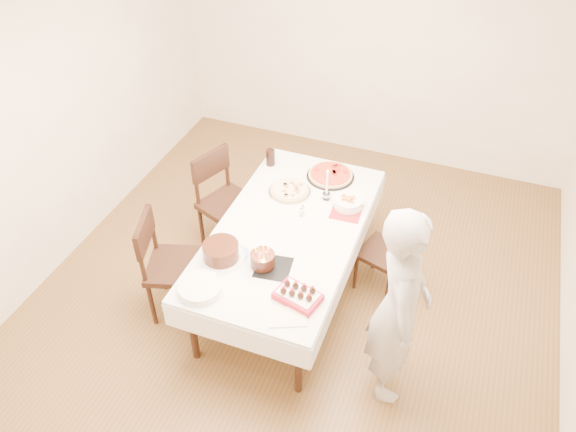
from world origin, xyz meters
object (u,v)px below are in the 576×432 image
(pasta_bowl, at_px, (348,202))
(cola_glass, at_px, (270,157))
(chair_left_savory, at_px, (229,205))
(chair_left_dessert, at_px, (176,266))
(pizza_pepperoni, at_px, (330,175))
(pizza_white, at_px, (290,190))
(chair_right_savory, at_px, (383,253))
(birthday_cake, at_px, (262,256))
(person, at_px, (399,308))
(layer_cake, at_px, (221,252))
(dining_table, at_px, (288,261))
(taper_candle, at_px, (327,184))
(strawberry_box, at_px, (298,295))

(pasta_bowl, distance_m, cola_glass, 0.94)
(chair_left_savory, bearing_deg, pasta_bowl, -155.16)
(chair_left_dessert, height_order, pizza_pepperoni, chair_left_dessert)
(pizza_white, xyz_separation_m, cola_glass, (-0.32, 0.34, 0.06))
(pizza_pepperoni, relative_size, cola_glass, 2.80)
(chair_right_savory, height_order, birthday_cake, birthday_cake)
(person, bearing_deg, pizza_white, 36.22)
(chair_left_savory, height_order, pasta_bowl, chair_left_savory)
(chair_left_savory, xyz_separation_m, layer_cake, (0.37, -0.89, 0.32))
(chair_right_savory, bearing_deg, pizza_pepperoni, 161.33)
(dining_table, relative_size, taper_candle, 6.62)
(cola_glass, bearing_deg, chair_left_dessert, -103.69)
(pizza_white, distance_m, strawberry_box, 1.26)
(birthday_cake, bearing_deg, cola_glass, 109.49)
(cola_glass, relative_size, layer_cake, 0.44)
(pizza_white, height_order, taper_candle, taper_candle)
(dining_table, height_order, birthday_cake, birthday_cake)
(pizza_pepperoni, height_order, taper_candle, taper_candle)
(taper_candle, bearing_deg, person, -51.45)
(pizza_white, bearing_deg, strawberry_box, -66.72)
(person, distance_m, pizza_pepperoni, 1.70)
(chair_left_savory, relative_size, birthday_cake, 5.31)
(chair_right_savory, bearing_deg, pasta_bowl, -177.57)
(pizza_white, bearing_deg, cola_glass, 133.15)
(chair_left_savory, height_order, strawberry_box, chair_left_savory)
(pizza_white, xyz_separation_m, layer_cake, (-0.20, -0.97, 0.05))
(birthday_cake, bearing_deg, chair_right_savory, 46.21)
(pizza_white, relative_size, pasta_bowl, 1.52)
(pizza_white, bearing_deg, dining_table, -70.96)
(layer_cake, xyz_separation_m, birthday_cake, (0.33, 0.04, 0.03))
(taper_candle, relative_size, strawberry_box, 1.00)
(cola_glass, xyz_separation_m, strawberry_box, (0.82, -1.50, -0.04))
(pizza_white, xyz_separation_m, strawberry_box, (0.50, -1.16, 0.02))
(chair_left_dessert, bearing_deg, cola_glass, -121.12)
(person, xyz_separation_m, birthday_cake, (-1.08, 0.13, -0.00))
(dining_table, height_order, chair_right_savory, chair_right_savory)
(chair_left_savory, xyz_separation_m, person, (1.78, -0.98, 0.35))
(chair_left_dessert, bearing_deg, pizza_white, -140.94)
(person, bearing_deg, chair_right_savory, 4.37)
(strawberry_box, bearing_deg, pizza_white, 113.28)
(chair_left_savory, relative_size, cola_glass, 6.36)
(layer_cake, height_order, strawberry_box, layer_cake)
(chair_left_savory, xyz_separation_m, birthday_cake, (0.70, -0.85, 0.35))
(person, height_order, birthday_cake, person)
(chair_right_savory, relative_size, birthday_cake, 4.32)
(pizza_pepperoni, bearing_deg, cola_glass, -179.10)
(dining_table, xyz_separation_m, strawberry_box, (0.34, -0.70, 0.42))
(chair_left_savory, bearing_deg, strawberry_box, 156.13)
(chair_right_savory, bearing_deg, person, -56.60)
(chair_right_savory, bearing_deg, dining_table, -138.37)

